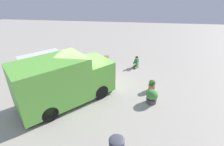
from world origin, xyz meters
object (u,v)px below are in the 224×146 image
object	(u,v)px
planter_flowering_far	(152,85)
plaza_bench	(106,61)
person_customer	(136,63)
planter_flowering_near	(152,96)
planter_flowering_side	(75,57)
food_truck	(64,82)

from	to	relation	value
planter_flowering_far	plaza_bench	world-z (taller)	planter_flowering_far
person_customer	plaza_bench	world-z (taller)	person_customer
planter_flowering_near	planter_flowering_side	world-z (taller)	planter_flowering_near
planter_flowering_near	planter_flowering_side	distance (m)	7.61
food_truck	planter_flowering_far	size ratio (longest dim) A/B	7.15
food_truck	plaza_bench	size ratio (longest dim) A/B	2.87
food_truck	planter_flowering_near	xyz separation A→B (m)	(-0.45, 4.52, -0.79)
person_customer	planter_flowering_near	xyz separation A→B (m)	(4.30, 0.79, 0.05)
planter_flowering_side	plaza_bench	size ratio (longest dim) A/B	0.37
planter_flowering_far	planter_flowering_side	xyz separation A→B (m)	(-3.80, -5.85, -0.01)
person_customer	planter_flowering_near	distance (m)	4.38
food_truck	planter_flowering_far	xyz separation A→B (m)	(-1.64, 4.62, -0.84)
planter_flowering_side	person_customer	bearing A→B (deg)	82.16
planter_flowering_far	plaza_bench	size ratio (longest dim) A/B	0.40
planter_flowering_near	food_truck	bearing A→B (deg)	-84.34
planter_flowering_near	planter_flowering_far	world-z (taller)	planter_flowering_near
planter_flowering_near	plaza_bench	world-z (taller)	planter_flowering_near
food_truck	planter_flowering_far	distance (m)	4.97
planter_flowering_near	plaza_bench	distance (m)	5.33
person_customer	planter_flowering_far	bearing A→B (deg)	16.02
person_customer	plaza_bench	size ratio (longest dim) A/B	0.51
planter_flowering_side	planter_flowering_near	bearing A→B (deg)	49.05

